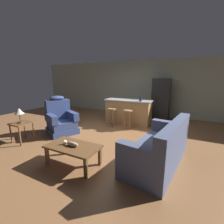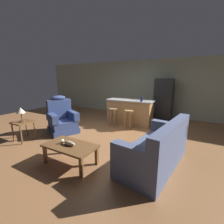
# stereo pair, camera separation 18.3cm
# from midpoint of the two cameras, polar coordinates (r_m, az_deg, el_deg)

# --- Properties ---
(ground_plane) EXTENTS (12.00, 12.00, 0.00)m
(ground_plane) POSITION_cam_midpoint_polar(r_m,az_deg,el_deg) (4.87, 1.51, -8.40)
(ground_plane) COLOR brown
(back_wall) EXTENTS (12.00, 0.05, 2.60)m
(back_wall) POSITION_cam_midpoint_polar(r_m,az_deg,el_deg) (7.47, 12.94, 8.88)
(back_wall) COLOR #9EA88E
(back_wall) RESTS_ON ground_plane
(coffee_table) EXTENTS (1.10, 0.60, 0.42)m
(coffee_table) POSITION_cam_midpoint_polar(r_m,az_deg,el_deg) (3.25, -14.06, -12.96)
(coffee_table) COLOR brown
(coffee_table) RESTS_ON ground_plane
(fish_figurine) EXTENTS (0.34, 0.10, 0.10)m
(fish_figurine) POSITION_cam_midpoint_polar(r_m,az_deg,el_deg) (3.21, -14.74, -11.40)
(fish_figurine) COLOR #4C3823
(fish_figurine) RESTS_ON coffee_table
(couch) EXTENTS (1.10, 2.00, 0.94)m
(couch) POSITION_cam_midpoint_polar(r_m,az_deg,el_deg) (3.30, 18.54, -13.31)
(couch) COLOR #4C5675
(couch) RESTS_ON ground_plane
(recliner_near_lamp) EXTENTS (1.12, 1.12, 1.20)m
(recliner_near_lamp) POSITION_cam_midpoint_polar(r_m,az_deg,el_deg) (5.20, -17.58, -2.73)
(recliner_near_lamp) COLOR navy
(recliner_near_lamp) RESTS_ON ground_plane
(end_table) EXTENTS (0.48, 0.48, 0.56)m
(end_table) POSITION_cam_midpoint_polar(r_m,az_deg,el_deg) (4.90, -29.85, -4.31)
(end_table) COLOR brown
(end_table) RESTS_ON ground_plane
(table_lamp) EXTENTS (0.24, 0.24, 0.41)m
(table_lamp) POSITION_cam_midpoint_polar(r_m,az_deg,el_deg) (4.80, -30.51, 0.31)
(table_lamp) COLOR #4C3823
(table_lamp) RESTS_ON end_table
(kitchen_island) EXTENTS (1.80, 0.70, 0.95)m
(kitchen_island) POSITION_cam_midpoint_polar(r_m,az_deg,el_deg) (5.92, 7.64, 0.12)
(kitchen_island) COLOR #AD7F4C
(kitchen_island) RESTS_ON ground_plane
(bar_stool_left) EXTENTS (0.32, 0.32, 0.68)m
(bar_stool_left) POSITION_cam_midpoint_polar(r_m,az_deg,el_deg) (5.52, 1.39, -0.74)
(bar_stool_left) COLOR olive
(bar_stool_left) RESTS_ON ground_plane
(bar_stool_right) EXTENTS (0.32, 0.32, 0.68)m
(bar_stool_right) POSITION_cam_midpoint_polar(r_m,az_deg,el_deg) (5.27, 7.36, -1.50)
(bar_stool_right) COLOR #A87A47
(bar_stool_right) RESTS_ON ground_plane
(refrigerator) EXTENTS (0.70, 0.69, 1.76)m
(refrigerator) POSITION_cam_midpoint_polar(r_m,az_deg,el_deg) (6.72, 19.76, 4.47)
(refrigerator) COLOR black
(refrigerator) RESTS_ON ground_plane
(bottle_tall_green) EXTENTS (0.09, 0.09, 0.24)m
(bottle_tall_green) POSITION_cam_midpoint_polar(r_m,az_deg,el_deg) (5.45, 12.16, 4.88)
(bottle_tall_green) COLOR #23284C
(bottle_tall_green) RESTS_ON kitchen_island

